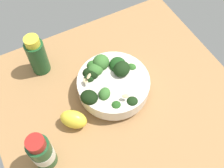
# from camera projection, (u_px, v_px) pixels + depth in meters

# --- Properties ---
(ground_plane) EXTENTS (0.63, 0.63, 0.04)m
(ground_plane) POSITION_uv_depth(u_px,v_px,m) (123.00, 111.00, 0.71)
(ground_plane) COLOR #996D42
(bowl_of_broccoli) EXTENTS (0.19, 0.19, 0.09)m
(bowl_of_broccoli) POSITION_uv_depth(u_px,v_px,m) (110.00, 83.00, 0.69)
(bowl_of_broccoli) COLOR silver
(bowl_of_broccoli) RESTS_ON ground_plane
(lemon_wedge) EXTENTS (0.08, 0.08, 0.05)m
(lemon_wedge) POSITION_uv_depth(u_px,v_px,m) (74.00, 119.00, 0.65)
(lemon_wedge) COLOR yellow
(lemon_wedge) RESTS_ON ground_plane
(bottle_tall) EXTENTS (0.05, 0.05, 0.12)m
(bottle_tall) POSITION_uv_depth(u_px,v_px,m) (42.00, 152.00, 0.58)
(bottle_tall) COLOR #194723
(bottle_tall) RESTS_ON ground_plane
(bottle_short) EXTENTS (0.05, 0.05, 0.13)m
(bottle_short) POSITION_uv_depth(u_px,v_px,m) (37.00, 56.00, 0.71)
(bottle_short) COLOR #194723
(bottle_short) RESTS_ON ground_plane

